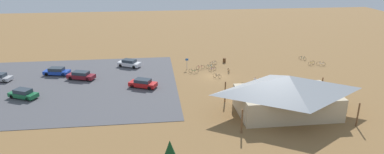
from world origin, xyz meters
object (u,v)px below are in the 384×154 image
(trash_bin, at_px, (224,60))
(bicycle_blue_yard_right, at_px, (244,86))
(car_blue_end_stall, at_px, (57,71))
(visitor_near_lot, at_px, (255,82))
(car_red_back_corner, at_px, (143,83))
(bicycle_red_by_bin, at_px, (200,67))
(bicycle_teal_lone_east, at_px, (210,66))
(car_maroon_mid_lot, at_px, (81,75))
(bicycle_orange_trailside, at_px, (229,71))
(bicycle_yellow_front_row, at_px, (311,63))
(bicycle_green_near_porch, at_px, (194,71))
(car_green_second_row, at_px, (23,94))
(bicycle_white_edge_north, at_px, (321,64))
(car_white_by_curb, at_px, (129,63))
(bike_pavilion, at_px, (287,93))
(bicycle_purple_yard_center, at_px, (212,69))
(bicycle_black_near_sign, at_px, (217,76))
(bicycle_purple_back_row, at_px, (231,94))
(bicycle_silver_edge_south, at_px, (213,63))
(bicycle_teal_mid_cluster, at_px, (303,58))
(lot_sign, at_px, (187,62))

(trash_bin, relative_size, bicycle_blue_yard_right, 0.53)
(car_blue_end_stall, xyz_separation_m, visitor_near_lot, (-33.83, 10.43, 0.22))
(car_red_back_corner, bearing_deg, bicycle_red_by_bin, -142.14)
(bicycle_teal_lone_east, xyz_separation_m, car_maroon_mid_lot, (23.48, 3.62, 0.38))
(trash_bin, height_order, bicycle_blue_yard_right, trash_bin)
(bicycle_orange_trailside, height_order, car_maroon_mid_lot, car_maroon_mid_lot)
(bicycle_yellow_front_row, height_order, bicycle_orange_trailside, bicycle_yellow_front_row)
(bicycle_green_near_porch, xyz_separation_m, car_green_second_row, (27.18, 8.62, 0.36))
(bicycle_yellow_front_row, relative_size, bicycle_green_near_porch, 0.96)
(bicycle_white_edge_north, xyz_separation_m, car_white_by_curb, (37.53, -3.73, 0.39))
(bicycle_red_by_bin, xyz_separation_m, bicycle_green_near_porch, (1.56, 2.04, -0.00))
(bike_pavilion, bearing_deg, bicycle_purple_yard_center, -70.68)
(bicycle_black_near_sign, distance_m, bicycle_orange_trailside, 3.82)
(bicycle_yellow_front_row, distance_m, visitor_near_lot, 18.19)
(bicycle_blue_yard_right, xyz_separation_m, visitor_near_lot, (-1.79, 0.10, 0.57))
(car_red_back_corner, bearing_deg, bicycle_blue_yard_right, 172.70)
(bicycle_green_near_porch, bearing_deg, bicycle_blue_yard_right, 130.65)
(bicycle_red_by_bin, bearing_deg, car_green_second_row, 20.35)
(bicycle_purple_back_row, xyz_separation_m, bicycle_silver_edge_south, (-0.20, -16.31, 0.03))
(car_white_by_curb, bearing_deg, car_maroon_mid_lot, 38.20)
(car_red_back_corner, xyz_separation_m, car_white_by_curb, (2.77, -11.53, 0.01))
(bicycle_red_by_bin, height_order, visitor_near_lot, visitor_near_lot)
(car_red_back_corner, bearing_deg, bicycle_green_near_porch, -145.50)
(bicycle_yellow_front_row, bearing_deg, bicycle_teal_mid_cluster, -86.23)
(bicycle_black_near_sign, height_order, bicycle_purple_yard_center, bicycle_black_near_sign)
(bicycle_purple_yard_center, height_order, visitor_near_lot, visitor_near_lot)
(trash_bin, relative_size, car_red_back_corner, 0.18)
(bicycle_purple_yard_center, relative_size, visitor_near_lot, 0.85)
(bicycle_blue_yard_right, height_order, bicycle_teal_lone_east, bicycle_blue_yard_right)
(car_white_by_curb, distance_m, car_maroon_mid_lot, 10.19)
(car_blue_end_stall, height_order, car_green_second_row, car_green_second_row)
(visitor_near_lot, bearing_deg, car_white_by_curb, -33.19)
(trash_bin, height_order, car_red_back_corner, car_red_back_corner)
(trash_bin, height_order, bicycle_teal_lone_east, trash_bin)
(trash_bin, height_order, bicycle_red_by_bin, trash_bin)
(bicycle_black_near_sign, xyz_separation_m, bicycle_orange_trailside, (-2.68, -2.72, -0.02))
(lot_sign, xyz_separation_m, bicycle_orange_trailside, (-7.45, 3.04, -1.05))
(lot_sign, height_order, bicycle_blue_yard_right, lot_sign)
(bike_pavilion, relative_size, bicycle_blue_yard_right, 8.96)
(bicycle_white_edge_north, relative_size, car_green_second_row, 0.33)
(bicycle_yellow_front_row, relative_size, bicycle_red_by_bin, 0.96)
(bicycle_yellow_front_row, height_order, car_white_by_curb, car_white_by_curb)
(bicycle_white_edge_north, relative_size, bicycle_purple_yard_center, 1.01)
(car_red_back_corner, bearing_deg, car_white_by_curb, -76.49)
(bicycle_green_near_porch, distance_m, bicycle_teal_lone_east, 4.32)
(trash_bin, xyz_separation_m, bicycle_white_edge_north, (-18.53, 4.36, -0.07))
(bicycle_orange_trailside, distance_m, car_red_back_corner, 16.71)
(bicycle_purple_yard_center, height_order, car_green_second_row, car_green_second_row)
(trash_bin, distance_m, bicycle_blue_yard_right, 14.28)
(bicycle_green_near_porch, relative_size, car_green_second_row, 0.36)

